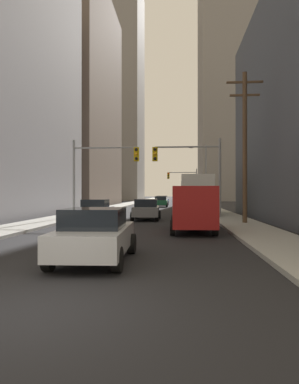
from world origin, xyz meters
name	(u,v)px	position (x,y,z in m)	size (l,w,h in m)	color
ground_plane	(28,312)	(0.00, 0.00, 0.00)	(400.00, 400.00, 0.00)	black
sidewalk_left	(124,205)	(-6.24, 50.00, 0.07)	(2.65, 160.00, 0.15)	#9E9E99
sidewalk_right	(202,205)	(6.24, 50.00, 0.07)	(2.65, 160.00, 0.15)	#9E9E99
city_bus	(196,193)	(4.05, 26.62, 1.93)	(2.75, 11.55, 3.40)	silver
cargo_van_red	(192,206)	(3.15, 12.17, 1.29)	(2.16, 5.25, 2.26)	maroon
sedan_silver	(95,234)	(0.09, 4.23, 0.77)	(1.96, 4.27, 1.52)	#B7BABF
sedan_white	(96,210)	(-3.18, 17.97, 0.77)	(1.95, 4.24, 1.52)	white
sedan_grey	(146,209)	(0.13, 19.79, 0.77)	(1.97, 4.27, 1.52)	slate
sedan_green	(161,201)	(0.02, 43.88, 0.77)	(1.95, 4.22, 1.52)	#195938
sedan_blue	(162,200)	(-0.12, 51.69, 0.77)	(1.97, 4.27, 1.52)	navy
traffic_signal_near_left	(102,165)	(-3.29, 20.58, 4.10)	(5.10, 0.44, 6.00)	gray
traffic_signal_near_right	(190,164)	(3.30, 20.58, 4.10)	(5.09, 0.44, 6.00)	gray
traffic_signal_far_right	(184,180)	(3.36, 52.72, 4.10)	(4.96, 0.44, 6.00)	gray
utility_pole_right	(245,144)	(6.50, 16.19, 4.94)	(2.20, 0.28, 9.34)	brown
street_lamp_right	(203,171)	(5.31, 34.69, 4.50)	(2.07, 0.32, 7.50)	gray
building_left_mid_office	(37,101)	(-19.88, 48.06, 16.58)	(23.21, 24.11, 33.17)	#66564C
building_left_far_tower	(110,93)	(-16.65, 91.93, 30.43)	(17.57, 19.21, 60.86)	gray
building_right_far_highrise	(237,85)	(18.25, 88.99, 30.81)	(19.90, 21.28, 61.61)	gray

